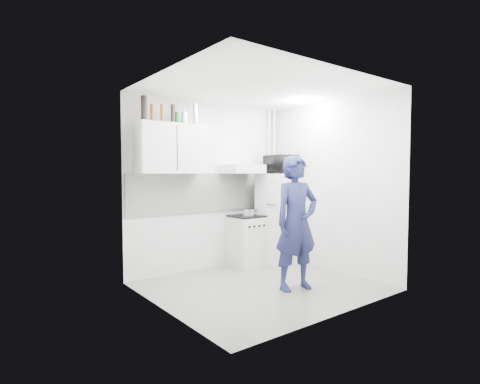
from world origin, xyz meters
TOP-DOWN VIEW (x-y plane):
  - floor at (0.00, 0.00)m, footprint 2.80×2.80m
  - ceiling at (0.00, 0.00)m, footprint 2.80×2.80m
  - wall_back at (0.00, 1.25)m, footprint 2.80×0.00m
  - wall_left at (-1.40, 0.00)m, footprint 0.00×2.60m
  - wall_right at (1.40, 0.00)m, footprint 0.00×2.60m
  - person at (0.30, -0.35)m, footprint 0.69×0.52m
  - stove at (0.55, 1.00)m, footprint 0.50×0.50m
  - fridge at (1.10, 0.79)m, footprint 0.73×0.73m
  - stove_top at (0.55, 1.00)m, footprint 0.48×0.48m
  - saucepan at (0.56, 0.96)m, footprint 0.18×0.18m
  - microwave at (1.10, 0.79)m, footprint 0.62×0.48m
  - bottle_a at (-1.15, 1.07)m, footprint 0.08×0.08m
  - bottle_b at (-1.03, 1.07)m, footprint 0.06×0.06m
  - bottle_c at (-0.88, 1.07)m, footprint 0.06×0.06m
  - bottle_d at (-0.72, 1.07)m, footprint 0.06×0.06m
  - canister_a at (-0.65, 1.07)m, footprint 0.07×0.07m
  - canister_b at (-0.54, 1.07)m, footprint 0.10×0.10m
  - bottle_e at (-0.35, 1.07)m, footprint 0.08×0.08m
  - upper_cabinet at (-0.75, 1.07)m, footprint 1.00×0.35m
  - range_hood at (0.45, 1.00)m, footprint 0.60×0.50m
  - backsplash at (0.00, 1.24)m, footprint 2.74×0.03m
  - pipe_a at (1.30, 1.17)m, footprint 0.05×0.05m
  - pipe_b at (1.18, 1.17)m, footprint 0.04×0.04m
  - ceiling_spot_fixture at (1.00, 0.20)m, footprint 0.10×0.10m

SIDE VIEW (x-z plane):
  - floor at x=0.00m, z-range 0.00..0.00m
  - stove at x=0.55m, z-range 0.00..0.79m
  - fridge at x=1.10m, z-range 0.00..1.49m
  - stove_top at x=0.55m, z-range 0.79..0.82m
  - person at x=0.30m, z-range 0.00..1.73m
  - saucepan at x=0.56m, z-range 0.82..0.92m
  - backsplash at x=0.00m, z-range 0.90..1.50m
  - wall_left at x=-1.40m, z-range 0.00..2.60m
  - wall_right at x=1.40m, z-range 0.00..2.60m
  - pipe_a at x=1.30m, z-range 0.00..2.60m
  - pipe_b at x=1.18m, z-range 0.00..2.60m
  - wall_back at x=0.00m, z-range -0.10..2.70m
  - range_hood at x=0.45m, z-range 1.50..1.64m
  - microwave at x=1.10m, z-range 1.49..1.80m
  - upper_cabinet at x=-0.75m, z-range 1.50..2.20m
  - canister_a at x=-0.65m, z-range 2.20..2.37m
  - canister_b at x=-0.54m, z-range 2.20..2.38m
  - bottle_b at x=-1.03m, z-range 2.20..2.44m
  - bottle_c at x=-0.88m, z-range 2.20..2.45m
  - bottle_d at x=-0.72m, z-range 2.20..2.47m
  - bottle_e at x=-0.35m, z-range 2.20..2.52m
  - bottle_a at x=-1.15m, z-range 2.20..2.54m
  - ceiling_spot_fixture at x=1.00m, z-range 2.56..2.58m
  - ceiling at x=0.00m, z-range 2.60..2.60m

